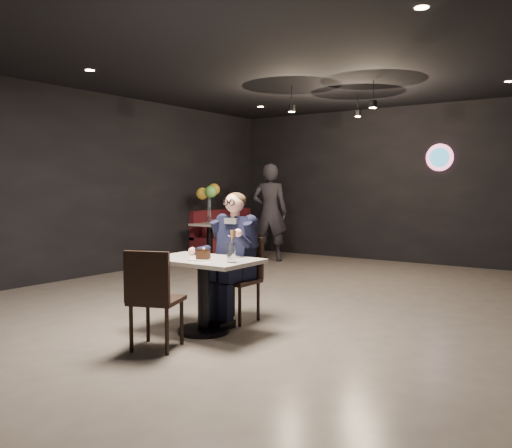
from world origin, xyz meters
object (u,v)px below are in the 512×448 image
Objects in this scene: sundae_glass at (231,252)px; main_table at (204,295)px; chair_near at (157,298)px; balloon_vase at (210,220)px; side_table at (210,244)px; passerby at (270,212)px; booth_bench at (229,232)px; chair_far at (236,279)px; seated_man at (236,256)px.

main_table is at bearing 171.30° from sundae_glass.
balloon_vase is (-3.20, 4.61, 0.36)m from chair_near.
passerby reaches higher than side_table.
balloon_vase is 1.19m from passerby.
booth_bench is (-3.50, 4.95, 0.11)m from main_table.
chair_far is at bearing 69.32° from chair_near.
sundae_glass is (0.40, -0.61, 0.12)m from seated_man.
balloon_vase is (-3.60, 4.02, -0.03)m from sundae_glass.
booth_bench reaches higher than sundae_glass.
chair_far reaches higher than balloon_vase.
balloon_vase is at bearing 133.24° from chair_far.
seated_man is 0.74m from sundae_glass.
sundae_glass is (0.40, 0.59, 0.38)m from chair_near.
balloon_vase is (0.00, 0.00, 0.46)m from side_table.
balloon_vase is (-3.20, 3.40, 0.10)m from seated_man.
chair_near is 6.63× the size of balloon_vase.
seated_man is 4.69m from side_table.
chair_far is 1.20m from chair_near.
balloon_vase is at bearing 129.00° from main_table.
balloon_vase is at bearing -73.30° from booth_bench.
main_table is 1.53× the size of side_table.
main_table is 0.76× the size of seated_man.
sundae_glass is 0.10× the size of booth_bench.
side_table is at bearing 20.41° from passerby.
passerby is (1.16, -0.19, 0.47)m from booth_bench.
booth_bench is 1.26m from passerby.
passerby is at bearing 92.72° from chair_near.
booth_bench reaches higher than balloon_vase.
sundae_glass is 5.39m from balloon_vase.
chair_far and chair_near have the same top height.
chair_near is 5.62m from balloon_vase.
main_table is 7.93× the size of balloon_vase.
sundae_glass is at bearing -8.70° from main_table.
booth_bench is (-3.50, 5.61, 0.03)m from chair_near.
side_table is (-3.20, 4.61, -0.10)m from chair_near.
booth_bench is at bearing 128.49° from seated_man.
chair_near is 0.64× the size of seated_man.
booth_bench is at bearing 106.70° from balloon_vase.
chair_far is at bearing -51.51° from booth_bench.
seated_man is (0.00, 0.00, 0.26)m from chair_far.
passerby is (-2.34, 4.22, 0.50)m from chair_far.
seated_man is at bearing 69.32° from chair_near.
chair_near is 0.48× the size of passerby.
booth_bench is 2.72× the size of side_table.
sundae_glass is 5.42m from side_table.
booth_bench is at bearing -32.25° from passerby.
passerby is (-2.74, 4.83, 0.11)m from sundae_glass.
seated_man is (-0.00, 0.55, 0.34)m from main_table.
chair_far is at bearing 0.00° from seated_man.
chair_near reaches higher than main_table.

